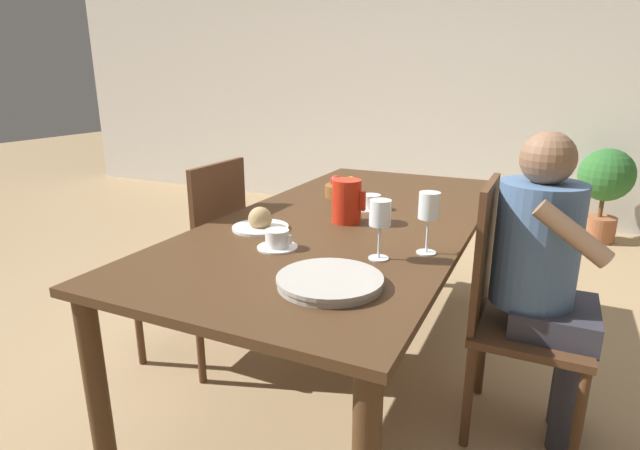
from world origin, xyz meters
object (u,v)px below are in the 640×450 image
(red_pitcher, at_px, (347,201))
(potted_plant, at_px, (605,184))
(serving_tray, at_px, (330,281))
(bread_plate, at_px, (260,222))
(chair_person_side, at_px, (511,308))
(person_seated, at_px, (544,264))
(wine_glass_water, at_px, (429,208))
(teacup_near_person, at_px, (277,240))
(fruit_bowl, at_px, (343,190))
(teacup_across, at_px, (371,203))
(wine_glass_juice, at_px, (380,216))
(chair_opposite, at_px, (203,261))

(red_pitcher, relative_size, potted_plant, 0.23)
(serving_tray, relative_size, bread_plate, 1.39)
(chair_person_side, xyz_separation_m, person_seated, (0.10, 0.02, 0.19))
(wine_glass_water, xyz_separation_m, bread_plate, (-0.67, 0.00, -0.13))
(teacup_near_person, relative_size, fruit_bowl, 0.80)
(chair_person_side, xyz_separation_m, red_pitcher, (-0.68, -0.00, 0.35))
(chair_person_side, distance_m, serving_tray, 0.84)
(teacup_near_person, bearing_deg, teacup_across, 79.85)
(wine_glass_water, bearing_deg, person_seated, 35.23)
(teacup_near_person, distance_m, serving_tray, 0.38)
(red_pitcher, height_order, wine_glass_juice, wine_glass_juice)
(teacup_near_person, xyz_separation_m, bread_plate, (-0.18, 0.18, -0.00))
(fruit_bowl, distance_m, potted_plant, 2.83)
(wine_glass_juice, height_order, teacup_near_person, wine_glass_juice)
(person_seated, distance_m, teacup_across, 0.79)
(chair_person_side, height_order, bread_plate, chair_person_side)
(person_seated, height_order, bread_plate, person_seated)
(teacup_near_person, bearing_deg, person_seated, 26.85)
(person_seated, relative_size, potted_plant, 1.49)
(wine_glass_water, relative_size, serving_tray, 0.69)
(chair_opposite, relative_size, wine_glass_water, 4.62)
(chair_opposite, bearing_deg, serving_tray, -121.18)
(teacup_near_person, xyz_separation_m, teacup_across, (0.12, 0.66, 0.00))
(bread_plate, relative_size, potted_plant, 0.28)
(serving_tray, bearing_deg, teacup_across, 101.93)
(serving_tray, xyz_separation_m, fruit_bowl, (-0.40, 1.06, 0.02))
(chair_opposite, xyz_separation_m, teacup_near_person, (0.61, -0.32, 0.29))
(teacup_near_person, bearing_deg, fruit_bowl, 96.49)
(person_seated, xyz_separation_m, fruit_bowl, (-0.97, 0.39, 0.11))
(serving_tray, distance_m, fruit_bowl, 1.13)
(teacup_across, bearing_deg, serving_tray, -78.07)
(wine_glass_water, distance_m, teacup_across, 0.63)
(serving_tray, height_order, fruit_bowl, fruit_bowl)
(red_pitcher, relative_size, wine_glass_water, 0.85)
(chair_opposite, xyz_separation_m, serving_tray, (0.91, -0.55, 0.27))
(person_seated, bearing_deg, fruit_bowl, -111.91)
(teacup_across, relative_size, bread_plate, 0.64)
(person_seated, distance_m, bread_plate, 1.09)
(bread_plate, bearing_deg, wine_glass_juice, -13.03)
(chair_person_side, distance_m, potted_plant, 2.91)
(red_pitcher, distance_m, fruit_bowl, 0.46)
(red_pitcher, height_order, serving_tray, red_pitcher)
(teacup_near_person, bearing_deg, chair_person_side, 28.36)
(teacup_near_person, distance_m, bread_plate, 0.25)
(teacup_across, bearing_deg, bread_plate, -121.51)
(person_seated, distance_m, teacup_near_person, 0.98)
(chair_person_side, height_order, chair_opposite, same)
(person_seated, height_order, wine_glass_juice, person_seated)
(wine_glass_juice, relative_size, serving_tray, 0.65)
(fruit_bowl, bearing_deg, person_seated, -21.91)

